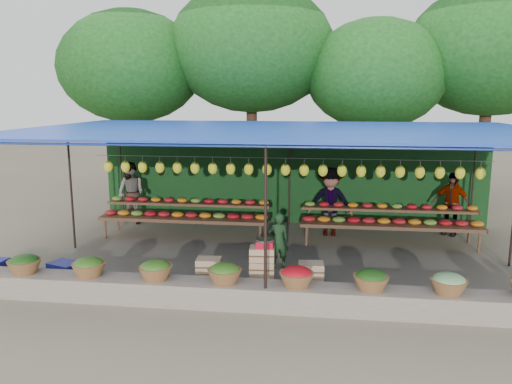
# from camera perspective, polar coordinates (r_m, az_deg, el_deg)

# --- Properties ---
(ground) EXTENTS (60.00, 60.00, 0.00)m
(ground) POSITION_cam_1_polar(r_m,az_deg,el_deg) (11.13, 2.76, -7.36)
(ground) COLOR #6B654F
(ground) RESTS_ON ground
(stone_curb) EXTENTS (10.60, 0.55, 0.40)m
(stone_curb) POSITION_cam_1_polar(r_m,az_deg,el_deg) (8.49, 1.17, -11.81)
(stone_curb) COLOR #706659
(stone_curb) RESTS_ON ground
(stall_canopy) EXTENTS (10.80, 6.60, 2.82)m
(stall_canopy) POSITION_cam_1_polar(r_m,az_deg,el_deg) (10.69, 2.92, 6.50)
(stall_canopy) COLOR black
(stall_canopy) RESTS_ON ground
(produce_baskets) EXTENTS (8.98, 0.58, 0.34)m
(produce_baskets) POSITION_cam_1_polar(r_m,az_deg,el_deg) (8.37, 0.49, -9.48)
(produce_baskets) COLOR brown
(produce_baskets) RESTS_ON stone_curb
(netting_backdrop) EXTENTS (10.60, 0.06, 2.50)m
(netting_backdrop) POSITION_cam_1_polar(r_m,az_deg,el_deg) (13.90, 3.90, 1.58)
(netting_backdrop) COLOR #1A4A1B
(netting_backdrop) RESTS_ON ground
(tree_row) EXTENTS (16.51, 5.50, 7.12)m
(tree_row) POSITION_cam_1_polar(r_m,az_deg,el_deg) (16.68, 6.51, 14.96)
(tree_row) COLOR #362213
(tree_row) RESTS_ON ground
(fruit_table_left) EXTENTS (4.21, 0.95, 0.93)m
(fruit_table_left) POSITION_cam_1_polar(r_m,az_deg,el_deg) (12.68, -7.99, -2.35)
(fruit_table_left) COLOR #523421
(fruit_table_left) RESTS_ON ground
(fruit_table_right) EXTENTS (4.21, 0.95, 0.93)m
(fruit_table_right) POSITION_cam_1_polar(r_m,az_deg,el_deg) (12.34, 15.02, -2.98)
(fruit_table_right) COLOR #523421
(fruit_table_right) RESTS_ON ground
(crate_counter) EXTENTS (2.37, 0.37, 0.77)m
(crate_counter) POSITION_cam_1_polar(r_m,az_deg,el_deg) (9.30, 0.50, -9.02)
(crate_counter) COLOR tan
(crate_counter) RESTS_ON ground
(weighing_scale) EXTENTS (0.33, 0.33, 0.35)m
(weighing_scale) POSITION_cam_1_polar(r_m,az_deg,el_deg) (9.12, 1.03, -5.83)
(weighing_scale) COLOR red
(weighing_scale) RESTS_ON crate_counter
(vendor_seated) EXTENTS (0.50, 0.41, 1.17)m
(vendor_seated) POSITION_cam_1_polar(r_m,az_deg,el_deg) (10.23, 2.57, -5.57)
(vendor_seated) COLOR #1B3D1E
(vendor_seated) RESTS_ON ground
(customer_left) EXTENTS (1.03, 0.93, 1.72)m
(customer_left) POSITION_cam_1_polar(r_m,az_deg,el_deg) (14.20, -14.08, -0.12)
(customer_left) COLOR slate
(customer_left) RESTS_ON ground
(customer_mid) EXTENTS (1.17, 0.73, 1.74)m
(customer_mid) POSITION_cam_1_polar(r_m,az_deg,el_deg) (12.71, 8.50, -1.12)
(customer_mid) COLOR slate
(customer_mid) RESTS_ON ground
(customer_right) EXTENTS (1.01, 0.82, 1.61)m
(customer_right) POSITION_cam_1_polar(r_m,az_deg,el_deg) (13.60, 21.40, -1.26)
(customer_right) COLOR slate
(customer_right) RESTS_ON ground
(blue_crate_back) EXTENTS (0.65, 0.56, 0.33)m
(blue_crate_back) POSITION_cam_1_polar(r_m,az_deg,el_deg) (10.44, -21.04, -8.39)
(blue_crate_back) COLOR navy
(blue_crate_back) RESTS_ON ground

